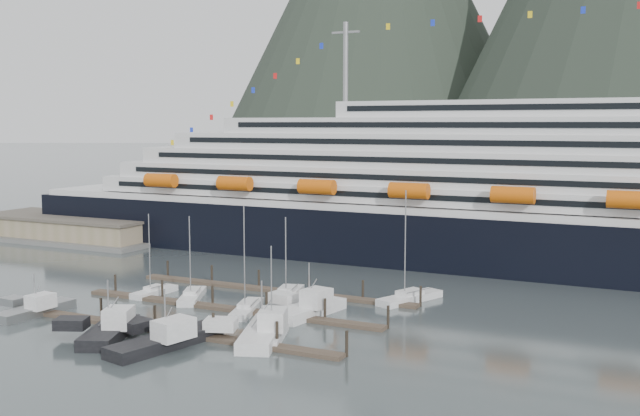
# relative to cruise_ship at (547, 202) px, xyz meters

# --- Properties ---
(ground) EXTENTS (1600.00, 1600.00, 0.00)m
(ground) POSITION_rel_cruise_ship_xyz_m (-30.03, -54.94, -12.04)
(ground) COLOR #434E4F
(ground) RESTS_ON ground
(cruise_ship) EXTENTS (210.00, 30.40, 50.30)m
(cruise_ship) POSITION_rel_cruise_ship_xyz_m (0.00, 0.00, 0.00)
(cruise_ship) COLOR black
(cruise_ship) RESTS_ON ground
(warehouse) EXTENTS (46.00, 20.00, 5.80)m
(warehouse) POSITION_rel_cruise_ship_xyz_m (-102.03, -12.94, -9.79)
(warehouse) COLOR #595956
(warehouse) RESTS_ON ground
(dock_near) EXTENTS (48.18, 2.28, 3.20)m
(dock_near) POSITION_rel_cruise_ship_xyz_m (-34.95, -64.89, -11.73)
(dock_near) COLOR #42352A
(dock_near) RESTS_ON ground
(dock_mid) EXTENTS (48.18, 2.28, 3.20)m
(dock_mid) POSITION_rel_cruise_ship_xyz_m (-34.95, -51.89, -11.73)
(dock_mid) COLOR #42352A
(dock_mid) RESTS_ON ground
(dock_far) EXTENTS (48.18, 2.28, 3.20)m
(dock_far) POSITION_rel_cruise_ship_xyz_m (-34.95, -38.89, -11.73)
(dock_far) COLOR #42352A
(dock_far) RESTS_ON ground
(sailboat_a) EXTENTS (2.95, 8.51, 13.05)m
(sailboat_a) POSITION_rel_cruise_ship_xyz_m (-50.08, -48.91, -11.63)
(sailboat_a) COLOR silver
(sailboat_a) RESTS_ON ground
(sailboat_b) EXTENTS (6.79, 10.35, 13.16)m
(sailboat_b) POSITION_rel_cruise_ship_xyz_m (-43.08, -48.83, -11.62)
(sailboat_b) COLOR silver
(sailboat_b) RESTS_ON ground
(sailboat_d) EXTENTS (5.56, 10.89, 15.44)m
(sailboat_d) POSITION_rel_cruise_ship_xyz_m (-31.73, -51.67, -11.61)
(sailboat_d) COLOR silver
(sailboat_d) RESTS_ON ground
(sailboat_f) EXTENTS (5.32, 10.52, 12.95)m
(sailboat_f) POSITION_rel_cruise_ship_xyz_m (-30.77, -41.56, -11.61)
(sailboat_f) COLOR silver
(sailboat_f) RESTS_ON ground
(sailboat_g) EXTENTS (7.12, 12.00, 17.14)m
(sailboat_g) POSITION_rel_cruise_ship_xyz_m (-13.42, -35.62, -11.58)
(sailboat_g) COLOR silver
(sailboat_g) RESTS_ON ground
(sailboat_h) EXTENTS (5.32, 9.10, 12.13)m
(sailboat_h) POSITION_rel_cruise_ship_xyz_m (-21.86, -61.59, -11.63)
(sailboat_h) COLOR silver
(sailboat_h) RESTS_ON ground
(trawler_a) EXTENTS (8.55, 11.85, 6.39)m
(trawler_a) POSITION_rel_cruise_ship_xyz_m (-57.16, -65.82, -11.20)
(trawler_a) COLOR gray
(trawler_a) RESTS_ON ground
(trawler_b) EXTENTS (10.85, 12.89, 8.03)m
(trawler_b) POSITION_rel_cruise_ship_xyz_m (-40.34, -70.00, -11.05)
(trawler_b) COLOR black
(trawler_b) RESTS_ON ground
(trawler_c) EXTENTS (11.31, 15.57, 7.73)m
(trawler_c) POSITION_rel_cruise_ship_xyz_m (-31.79, -69.90, -11.08)
(trawler_c) COLOR black
(trawler_c) RESTS_ON ground
(trawler_d) EXTENTS (11.35, 14.04, 8.07)m
(trawler_d) POSITION_rel_cruise_ship_xyz_m (-23.14, -62.36, -11.05)
(trawler_d) COLOR silver
(trawler_d) RESTS_ON ground
(trawler_e) EXTENTS (9.83, 12.88, 8.08)m
(trawler_e) POSITION_rel_cruise_ship_xyz_m (-23.31, -49.29, -11.05)
(trawler_e) COLOR silver
(trawler_e) RESTS_ON ground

